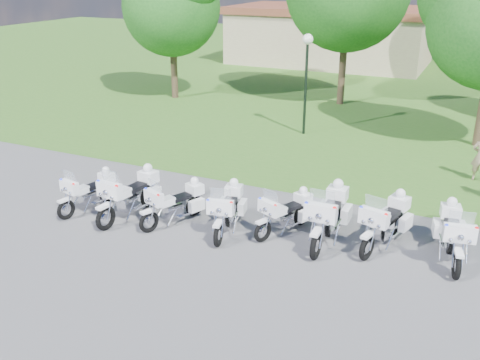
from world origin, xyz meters
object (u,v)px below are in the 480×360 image
at_px(motorcycle_2, 176,202).
at_px(motorcycle_4, 286,212).
at_px(motorcycle_6, 386,221).
at_px(motorcycle_0, 90,191).
at_px(lamp_post, 307,60).
at_px(motorcycle_7, 453,233).
at_px(motorcycle_1, 131,194).
at_px(motorcycle_5, 329,215).
at_px(motorcycle_3, 228,209).

bearing_deg(motorcycle_2, motorcycle_4, -142.75).
bearing_deg(motorcycle_6, motorcycle_4, 23.03).
relative_size(motorcycle_0, lamp_post, 0.49).
xyz_separation_m(motorcycle_0, motorcycle_7, (10.12, 1.53, 0.08)).
bearing_deg(motorcycle_4, motorcycle_1, 35.83).
bearing_deg(motorcycle_5, motorcycle_1, 9.17).
height_order(motorcycle_1, lamp_post, lamp_post).
height_order(motorcycle_5, motorcycle_7, motorcycle_5).
bearing_deg(motorcycle_3, motorcycle_0, -4.73).
xyz_separation_m(motorcycle_2, motorcycle_4, (3.05, 0.79, -0.02)).
bearing_deg(motorcycle_4, motorcycle_3, 44.67).
height_order(motorcycle_7, lamp_post, lamp_post).
xyz_separation_m(motorcycle_4, motorcycle_5, (1.18, 0.02, 0.15)).
distance_m(motorcycle_1, motorcycle_7, 8.82).
bearing_deg(motorcycle_3, motorcycle_2, -4.03).
bearing_deg(motorcycle_1, lamp_post, -93.79).
bearing_deg(motorcycle_3, motorcycle_6, -177.97).
distance_m(motorcycle_0, lamp_post, 11.02).
bearing_deg(motorcycle_6, motorcycle_1, 25.25).
height_order(motorcycle_3, motorcycle_6, motorcycle_6).
bearing_deg(motorcycle_1, motorcycle_0, 11.89).
relative_size(motorcycle_0, motorcycle_5, 0.79).
xyz_separation_m(motorcycle_4, lamp_post, (-2.57, 9.08, 2.63)).
bearing_deg(motorcycle_1, motorcycle_5, -163.14).
bearing_deg(lamp_post, motorcycle_6, -59.14).
bearing_deg(motorcycle_0, motorcycle_2, -161.83).
xyz_separation_m(motorcycle_2, lamp_post, (0.48, 9.86, 2.60)).
xyz_separation_m(motorcycle_0, lamp_post, (3.30, 10.18, 2.63)).
distance_m(motorcycle_3, motorcycle_7, 5.85).
xyz_separation_m(motorcycle_7, lamp_post, (-6.82, 8.65, 2.54)).
height_order(motorcycle_6, lamp_post, lamp_post).
height_order(motorcycle_4, motorcycle_6, motorcycle_6).
bearing_deg(motorcycle_0, motorcycle_7, -159.60).
height_order(motorcycle_1, motorcycle_3, motorcycle_1).
bearing_deg(motorcycle_6, lamp_post, -44.93).
height_order(motorcycle_0, motorcycle_1, motorcycle_1).
relative_size(motorcycle_0, motorcycle_6, 0.88).
relative_size(motorcycle_1, motorcycle_2, 1.21).
bearing_deg(motorcycle_6, motorcycle_0, 24.27).
bearing_deg(lamp_post, motorcycle_3, -83.72).
bearing_deg(motorcycle_5, motorcycle_0, 8.18).
relative_size(motorcycle_6, lamp_post, 0.56).
bearing_deg(lamp_post, motorcycle_2, -92.79).
bearing_deg(motorcycle_4, motorcycle_2, 37.93).
height_order(motorcycle_4, motorcycle_5, motorcycle_5).
relative_size(motorcycle_7, lamp_post, 0.56).
relative_size(motorcycle_2, motorcycle_6, 0.87).
distance_m(motorcycle_2, motorcycle_6, 5.79).
relative_size(motorcycle_3, motorcycle_4, 1.14).
bearing_deg(motorcycle_6, motorcycle_7, -164.93).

